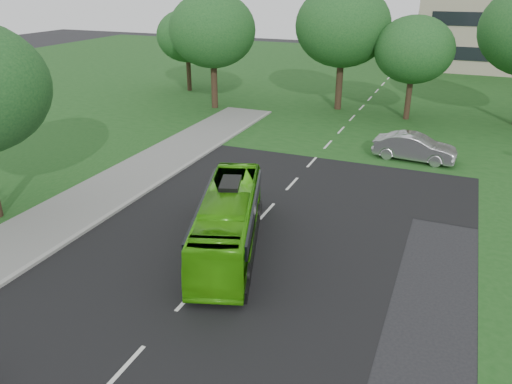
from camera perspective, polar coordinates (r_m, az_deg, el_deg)
ground at (r=20.69m, az=-4.84°, el=-8.86°), size 160.00×160.00×0.00m
street_surfaces at (r=40.69m, az=9.42°, el=7.34°), size 120.00×120.00×0.15m
tree_park_a at (r=45.60m, az=-4.99°, el=17.93°), size 7.54×7.54×10.02m
tree_park_b at (r=45.47m, az=9.90°, el=18.17°), size 8.13×8.13×10.67m
tree_park_c at (r=43.45m, az=17.63°, el=15.22°), size 6.30×6.30×8.37m
tree_park_f at (r=53.57m, az=-7.90°, el=17.26°), size 6.13×6.13×8.18m
bus at (r=21.66m, az=-3.17°, el=-3.32°), size 4.97×9.51×2.59m
sedan at (r=34.09m, az=17.66°, el=4.88°), size 5.32×2.22×1.71m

